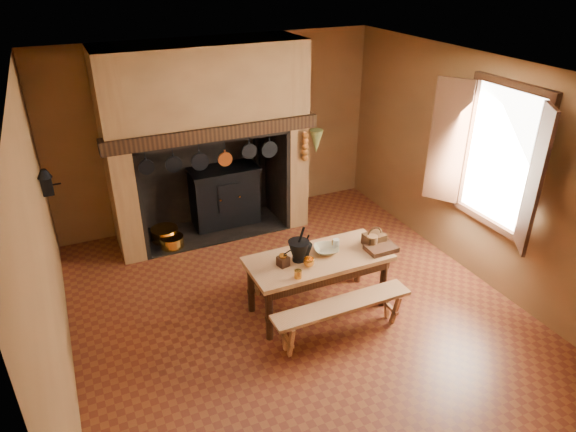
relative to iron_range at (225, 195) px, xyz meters
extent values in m
plane|color=brown|center=(0.04, -2.45, -0.48)|extent=(5.50, 5.50, 0.00)
plane|color=silver|center=(0.04, -2.45, 2.32)|extent=(5.50, 5.50, 0.00)
cube|color=olive|center=(0.04, 0.30, 0.92)|extent=(5.00, 0.02, 2.80)
cube|color=olive|center=(-2.46, -2.45, 0.92)|extent=(0.02, 5.50, 2.80)
cube|color=olive|center=(2.54, -2.45, 0.92)|extent=(0.02, 5.50, 2.80)
cube|color=olive|center=(0.04, -5.20, 0.92)|extent=(5.00, 0.02, 2.80)
cube|color=olive|center=(-1.51, -0.15, 0.92)|extent=(0.30, 0.90, 2.80)
cube|color=olive|center=(0.99, -0.15, 0.92)|extent=(0.30, 0.90, 2.80)
cube|color=olive|center=(-0.26, -0.15, 1.72)|extent=(2.20, 0.90, 1.20)
cube|color=black|center=(-0.26, -0.55, 1.21)|extent=(2.95, 0.22, 0.18)
cube|color=black|center=(-0.26, 0.27, 0.32)|extent=(2.20, 0.06, 1.60)
cube|color=black|center=(-0.26, -0.15, -0.47)|extent=(2.20, 0.90, 0.02)
cube|color=black|center=(-0.01, 0.00, -0.03)|extent=(1.00, 0.50, 0.90)
cube|color=black|center=(-0.01, -0.02, 0.44)|extent=(1.04, 0.54, 0.04)
cube|color=black|center=(-0.01, -0.26, 0.07)|extent=(0.35, 0.02, 0.45)
cylinder|color=black|center=(0.54, 0.00, 0.77)|extent=(0.10, 0.10, 0.70)
cylinder|color=gold|center=(-0.16, -0.28, 0.07)|extent=(0.03, 0.03, 0.03)
cylinder|color=gold|center=(0.14, -0.28, 0.07)|extent=(0.03, 0.03, 0.03)
cylinder|color=gold|center=(-1.01, -0.15, -0.38)|extent=(0.40, 0.40, 0.20)
cylinder|color=gold|center=(-0.96, -0.40, -0.39)|extent=(0.34, 0.34, 0.18)
cube|color=black|center=(-1.21, -0.05, -0.40)|extent=(0.18, 0.18, 0.16)
cone|color=olive|center=(1.22, -0.66, 0.90)|extent=(0.20, 0.20, 0.35)
cube|color=white|center=(2.52, -2.85, 1.22)|extent=(0.02, 1.00, 1.60)
cube|color=#3D2113|center=(2.49, -2.85, 2.06)|extent=(0.08, 1.16, 0.08)
cube|color=#3D2113|center=(2.49, -2.85, 0.38)|extent=(0.08, 1.16, 0.08)
cube|color=#3D2113|center=(2.29, -3.53, 1.22)|extent=(0.29, 0.39, 1.60)
cube|color=#3D2113|center=(2.29, -2.17, 1.22)|extent=(0.29, 0.39, 1.60)
cube|color=black|center=(-2.38, -0.90, 0.97)|extent=(0.12, 0.12, 0.22)
cone|color=black|center=(-2.38, -0.90, 1.12)|extent=(0.16, 0.16, 0.10)
cylinder|color=black|center=(-2.29, -0.90, 0.97)|extent=(0.12, 0.02, 0.02)
cube|color=tan|center=(0.30, -2.52, 0.21)|extent=(1.66, 0.74, 0.06)
cube|color=#3D2113|center=(0.30, -2.52, 0.11)|extent=(1.55, 0.63, 0.13)
cylinder|color=#3D2113|center=(-0.43, -2.80, -0.15)|extent=(0.08, 0.08, 0.66)
cylinder|color=#3D2113|center=(1.04, -2.80, -0.15)|extent=(0.08, 0.08, 0.66)
cylinder|color=#3D2113|center=(-0.43, -2.25, -0.15)|extent=(0.08, 0.08, 0.66)
cylinder|color=#3D2113|center=(1.04, -2.25, -0.15)|extent=(0.08, 0.08, 0.66)
cube|color=tan|center=(0.30, -3.10, -0.05)|extent=(1.61, 0.28, 0.04)
cube|color=tan|center=(0.30, -1.95, -0.11)|extent=(1.38, 0.24, 0.03)
cylinder|color=black|center=(0.06, -2.50, 0.26)|extent=(0.14, 0.14, 0.04)
cone|color=black|center=(0.06, -2.50, 0.38)|extent=(0.25, 0.25, 0.20)
cylinder|color=black|center=(0.09, -2.50, 0.55)|extent=(0.10, 0.04, 0.20)
cylinder|color=black|center=(0.15, -2.47, 0.25)|extent=(0.10, 0.10, 0.03)
cone|color=black|center=(0.15, -2.47, 0.33)|extent=(0.17, 0.17, 0.14)
cylinder|color=black|center=(0.17, -2.47, 0.45)|extent=(0.07, 0.03, 0.14)
cube|color=#3D2113|center=(-0.14, -2.52, 0.29)|extent=(0.14, 0.14, 0.11)
cylinder|color=gold|center=(-0.14, -2.52, 0.36)|extent=(0.09, 0.09, 0.03)
cylinder|color=black|center=(-0.10, -2.52, 0.39)|extent=(0.10, 0.04, 0.03)
cylinder|color=gold|center=(-0.10, -2.81, 0.28)|extent=(0.08, 0.08, 0.09)
cylinder|color=gold|center=(0.57, -2.41, 0.27)|extent=(0.09, 0.09, 0.08)
imported|color=beige|center=(0.43, -2.47, 0.27)|extent=(0.37, 0.37, 0.07)
cylinder|color=brown|center=(0.97, -2.60, 0.31)|extent=(0.14, 0.14, 0.15)
cylinder|color=beige|center=(0.56, -2.46, 0.30)|extent=(0.10, 0.10, 0.14)
cube|color=#4B2F16|center=(1.03, -2.55, 0.30)|extent=(0.25, 0.18, 0.14)
torus|color=#4B2F16|center=(1.03, -2.55, 0.37)|extent=(0.20, 0.02, 0.20)
cube|color=#3D2113|center=(1.03, -2.71, 0.26)|extent=(0.35, 0.25, 0.06)
imported|color=gold|center=(0.11, -2.65, 0.28)|extent=(0.16, 0.16, 0.10)
camera|label=1|loc=(-2.10, -6.93, 3.36)|focal=32.00mm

